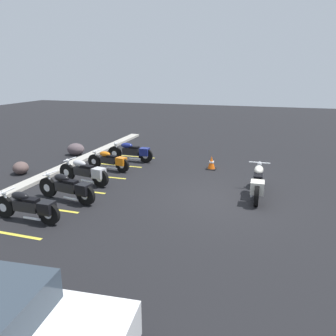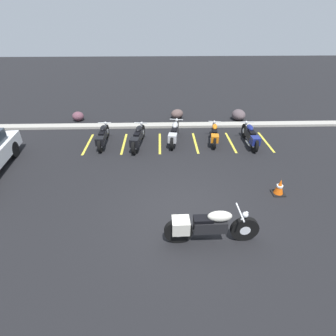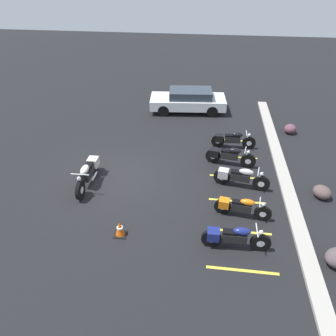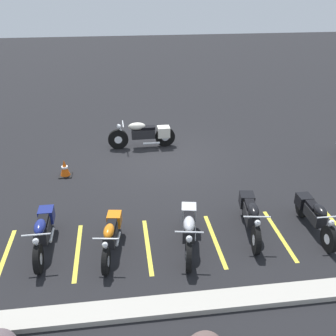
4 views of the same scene
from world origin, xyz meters
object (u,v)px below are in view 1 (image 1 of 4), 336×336
at_px(parked_bike_0, 29,206).
at_px(parked_bike_1, 69,188).
at_px(motorcycle_cream_featured, 258,182).
at_px(landscape_rock_0, 76,149).
at_px(landscape_rock_1, 21,168).
at_px(parked_bike_3, 110,161).
at_px(traffic_cone, 211,163).
at_px(parked_bike_2, 85,172).
at_px(parked_bike_4, 132,152).

height_order(parked_bike_0, parked_bike_1, parked_bike_1).
height_order(motorcycle_cream_featured, landscape_rock_0, motorcycle_cream_featured).
height_order(motorcycle_cream_featured, landscape_rock_1, motorcycle_cream_featured).
bearing_deg(landscape_rock_0, parked_bike_1, -149.28).
xyz_separation_m(parked_bike_3, traffic_cone, (1.44, -3.89, -0.16)).
xyz_separation_m(parked_bike_0, landscape_rock_1, (3.45, 3.28, -0.19)).
height_order(parked_bike_2, parked_bike_3, parked_bike_2).
bearing_deg(parked_bike_4, parked_bike_3, 78.40).
bearing_deg(motorcycle_cream_featured, landscape_rock_1, 90.50).
bearing_deg(parked_bike_2, traffic_cone, -130.43).
bearing_deg(traffic_cone, motorcycle_cream_featured, -143.93).
bearing_deg(parked_bike_0, landscape_rock_1, -45.77).
bearing_deg(motorcycle_cream_featured, traffic_cone, 35.13).
relative_size(parked_bike_0, parked_bike_2, 0.96).
bearing_deg(motorcycle_cream_featured, parked_bike_0, 121.84).
bearing_deg(parked_bike_3, motorcycle_cream_featured, 176.56).
relative_size(parked_bike_0, landscape_rock_0, 2.56).
bearing_deg(parked_bike_4, landscape_rock_1, 40.77).
relative_size(parked_bike_0, landscape_rock_1, 2.96).
height_order(parked_bike_1, landscape_rock_0, parked_bike_1).
relative_size(parked_bike_2, parked_bike_4, 1.01).
height_order(parked_bike_3, landscape_rock_1, parked_bike_3).
height_order(motorcycle_cream_featured, parked_bike_1, motorcycle_cream_featured).
distance_m(parked_bike_1, parked_bike_3, 3.40).
relative_size(motorcycle_cream_featured, parked_bike_3, 1.24).
bearing_deg(parked_bike_4, parked_bike_2, 83.54).
relative_size(parked_bike_3, landscape_rock_0, 2.42).
bearing_deg(motorcycle_cream_featured, parked_bike_3, 77.02).
xyz_separation_m(parked_bike_4, landscape_rock_1, (-3.02, 3.45, -0.20)).
distance_m(parked_bike_0, landscape_rock_0, 7.37).
bearing_deg(parked_bike_1, traffic_cone, -117.50).
height_order(parked_bike_1, parked_bike_3, parked_bike_1).
bearing_deg(parked_bike_4, parked_bike_1, 89.84).
bearing_deg(parked_bike_1, parked_bike_0, 91.93).
relative_size(motorcycle_cream_featured, parked_bike_0, 1.17).
relative_size(motorcycle_cream_featured, landscape_rock_0, 3.00).
distance_m(landscape_rock_0, traffic_cone, 6.68).
xyz_separation_m(landscape_rock_0, traffic_cone, (-0.40, -6.67, -0.03)).
distance_m(parked_bike_1, parked_bike_2, 1.64).
bearing_deg(parked_bike_1, landscape_rock_1, -19.85).
xyz_separation_m(landscape_rock_0, landscape_rock_1, (-3.31, 0.37, -0.04)).
relative_size(parked_bike_4, traffic_cone, 3.89).
relative_size(parked_bike_4, landscape_rock_0, 2.63).
bearing_deg(parked_bike_4, landscape_rock_0, -5.91).
xyz_separation_m(parked_bike_3, landscape_rock_0, (1.84, 2.78, -0.13)).
xyz_separation_m(parked_bike_0, parked_bike_3, (4.93, 0.14, -0.02)).
distance_m(parked_bike_3, parked_bike_4, 1.57).
bearing_deg(traffic_cone, parked_bike_2, 129.30).
relative_size(parked_bike_0, parked_bike_4, 0.97).
xyz_separation_m(motorcycle_cream_featured, traffic_cone, (2.69, 1.96, -0.25)).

